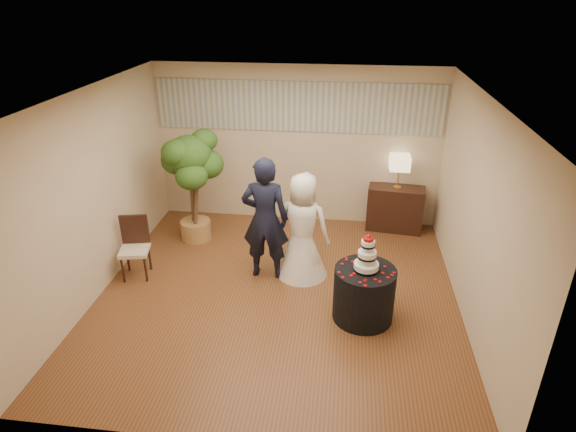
# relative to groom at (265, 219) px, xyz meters

# --- Properties ---
(floor) EXTENTS (5.00, 5.00, 0.00)m
(floor) POSITION_rel_groom_xyz_m (0.24, -0.50, -0.93)
(floor) COLOR brown
(floor) RESTS_ON ground
(ceiling) EXTENTS (5.00, 5.00, 0.00)m
(ceiling) POSITION_rel_groom_xyz_m (0.24, -0.50, 1.87)
(ceiling) COLOR white
(ceiling) RESTS_ON wall_back
(wall_back) EXTENTS (5.00, 0.06, 2.80)m
(wall_back) POSITION_rel_groom_xyz_m (0.24, 2.00, 0.47)
(wall_back) COLOR beige
(wall_back) RESTS_ON ground
(wall_front) EXTENTS (5.00, 0.06, 2.80)m
(wall_front) POSITION_rel_groom_xyz_m (0.24, -3.00, 0.47)
(wall_front) COLOR beige
(wall_front) RESTS_ON ground
(wall_left) EXTENTS (0.06, 5.00, 2.80)m
(wall_left) POSITION_rel_groom_xyz_m (-2.26, -0.50, 0.47)
(wall_left) COLOR beige
(wall_left) RESTS_ON ground
(wall_right) EXTENTS (0.06, 5.00, 2.80)m
(wall_right) POSITION_rel_groom_xyz_m (2.74, -0.50, 0.47)
(wall_right) COLOR beige
(wall_right) RESTS_ON ground
(mural_border) EXTENTS (4.90, 0.02, 0.85)m
(mural_border) POSITION_rel_groom_xyz_m (0.24, 1.98, 1.17)
(mural_border) COLOR #AAAD9F
(mural_border) RESTS_ON wall_back
(groom) EXTENTS (0.68, 0.45, 1.87)m
(groom) POSITION_rel_groom_xyz_m (0.00, 0.00, 0.00)
(groom) COLOR black
(groom) RESTS_ON floor
(bride) EXTENTS (0.93, 0.91, 1.62)m
(bride) POSITION_rel_groom_xyz_m (0.54, 0.09, -0.13)
(bride) COLOR white
(bride) RESTS_ON floor
(cake_table) EXTENTS (0.83, 0.83, 0.73)m
(cake_table) POSITION_rel_groom_xyz_m (1.43, -0.87, -0.57)
(cake_table) COLOR black
(cake_table) RESTS_ON floor
(wedding_cake) EXTENTS (0.32, 0.32, 0.50)m
(wedding_cake) POSITION_rel_groom_xyz_m (1.43, -0.87, 0.05)
(wedding_cake) COLOR white
(wedding_cake) RESTS_ON cake_table
(console) EXTENTS (1.00, 0.53, 0.80)m
(console) POSITION_rel_groom_xyz_m (2.01, 1.77, -0.53)
(console) COLOR black
(console) RESTS_ON floor
(table_lamp) EXTENTS (0.34, 0.34, 0.58)m
(table_lamp) POSITION_rel_groom_xyz_m (2.01, 1.77, 0.16)
(table_lamp) COLOR #D4B98C
(table_lamp) RESTS_ON console
(ficus_tree) EXTENTS (1.16, 1.16, 1.93)m
(ficus_tree) POSITION_rel_groom_xyz_m (-1.39, 0.98, 0.03)
(ficus_tree) COLOR #2E571B
(ficus_tree) RESTS_ON floor
(side_chair) EXTENTS (0.51, 0.52, 0.93)m
(side_chair) POSITION_rel_groom_xyz_m (-1.92, -0.28, -0.47)
(side_chair) COLOR black
(side_chair) RESTS_ON floor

